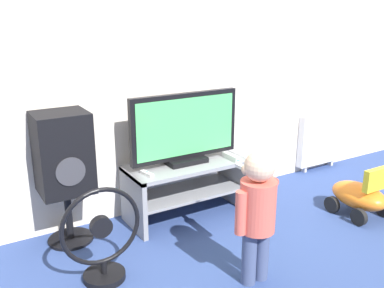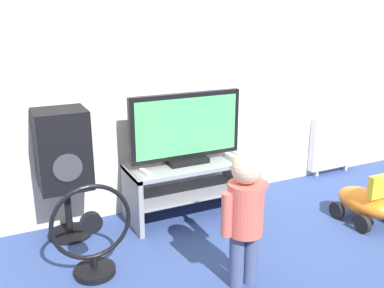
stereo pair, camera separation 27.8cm
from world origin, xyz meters
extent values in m
plane|color=navy|center=(0.00, 0.00, 0.00)|extent=(16.00, 16.00, 0.00)
cube|color=silver|center=(0.00, 0.50, 1.30)|extent=(10.00, 0.06, 2.60)
cube|color=gray|center=(0.00, 0.21, 0.43)|extent=(0.96, 0.42, 0.03)
cube|color=gray|center=(0.00, 0.21, 0.20)|extent=(0.92, 0.38, 0.02)
cube|color=gray|center=(-0.46, 0.21, 0.22)|extent=(0.04, 0.42, 0.45)
cube|color=gray|center=(0.46, 0.21, 0.22)|extent=(0.04, 0.42, 0.45)
cube|color=black|center=(0.00, 0.23, 0.47)|extent=(0.32, 0.20, 0.04)
cube|color=black|center=(0.00, 0.23, 0.74)|extent=(0.91, 0.05, 0.51)
cube|color=#4CBF66|center=(0.00, 0.21, 0.74)|extent=(0.84, 0.01, 0.44)
cube|color=white|center=(0.35, 0.11, 0.47)|extent=(0.04, 0.19, 0.04)
cube|color=#3F8CE5|center=(0.35, 0.01, 0.47)|extent=(0.03, 0.00, 0.01)
cube|color=white|center=(-0.37, 0.14, 0.46)|extent=(0.05, 0.13, 0.02)
cylinder|color=#337FD8|center=(-0.37, 0.14, 0.47)|extent=(0.01, 0.01, 0.00)
cylinder|color=#3F4C72|center=(-0.14, -0.77, 0.17)|extent=(0.09, 0.09, 0.34)
cylinder|color=#3F4C72|center=(-0.04, -0.77, 0.17)|extent=(0.09, 0.09, 0.34)
cylinder|color=#D1594C|center=(-0.09, -0.77, 0.50)|extent=(0.21, 0.21, 0.31)
sphere|color=beige|center=(-0.09, -0.77, 0.74)|extent=(0.18, 0.18, 0.18)
cylinder|color=#D1594C|center=(-0.21, -0.77, 0.49)|extent=(0.07, 0.07, 0.26)
cylinder|color=#D1594C|center=(0.03, -0.64, 0.62)|extent=(0.07, 0.26, 0.07)
sphere|color=beige|center=(0.03, -0.50, 0.62)|extent=(0.08, 0.08, 0.08)
cube|color=white|center=(0.03, -0.46, 0.62)|extent=(0.03, 0.13, 0.02)
cylinder|color=black|center=(-0.92, 0.30, 0.01)|extent=(0.32, 0.32, 0.02)
cylinder|color=black|center=(-0.92, 0.30, 0.19)|extent=(0.05, 0.05, 0.38)
cube|color=black|center=(-0.92, 0.30, 0.66)|extent=(0.35, 0.32, 0.56)
cylinder|color=#38383D|center=(-0.92, 0.13, 0.58)|extent=(0.19, 0.01, 0.19)
cylinder|color=black|center=(-0.87, -0.28, 0.02)|extent=(0.26, 0.26, 0.04)
cylinder|color=black|center=(-0.87, -0.28, 0.08)|extent=(0.04, 0.04, 0.08)
torus|color=black|center=(-0.87, -0.28, 0.36)|extent=(0.50, 0.03, 0.50)
cylinder|color=black|center=(-0.87, -0.28, 0.36)|extent=(0.13, 0.05, 0.13)
ellipsoid|color=orange|center=(1.19, -0.49, 0.16)|extent=(0.30, 0.48, 0.19)
cube|color=yellow|center=(1.19, -0.62, 0.35)|extent=(0.24, 0.05, 0.17)
cylinder|color=black|center=(1.05, -0.36, 0.07)|extent=(0.04, 0.14, 0.14)
cylinder|color=black|center=(1.34, -0.36, 0.07)|extent=(0.04, 0.14, 0.14)
cylinder|color=black|center=(1.05, -0.62, 0.07)|extent=(0.04, 0.14, 0.14)
cylinder|color=black|center=(1.34, -0.62, 0.07)|extent=(0.04, 0.14, 0.14)
cube|color=white|center=(1.73, 0.43, 0.33)|extent=(0.55, 0.08, 0.53)
cube|color=silver|center=(1.53, 0.43, 0.03)|extent=(0.03, 0.05, 0.06)
cube|color=silver|center=(1.92, 0.43, 0.03)|extent=(0.03, 0.05, 0.06)
camera|label=1|loc=(-1.59, -2.51, 1.57)|focal=40.00mm
camera|label=2|loc=(-1.34, -2.64, 1.57)|focal=40.00mm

